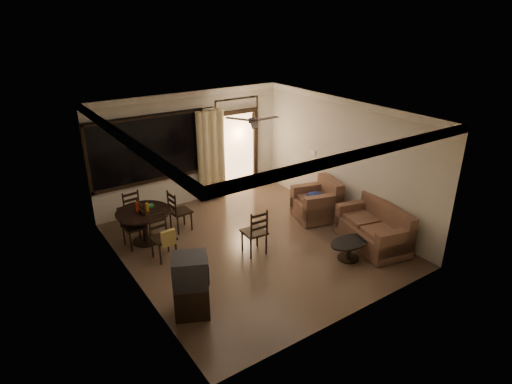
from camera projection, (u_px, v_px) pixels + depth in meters
ground at (253, 245)px, 8.99m from camera, size 5.50×5.50×0.00m
room_shell at (232, 137)px, 9.93m from camera, size 5.50×6.70×5.50m
dining_table at (144, 218)px, 8.91m from camera, size 1.13×1.13×0.93m
dining_chair_west at (136, 234)px, 8.85m from camera, size 0.45×0.45×0.95m
dining_chair_east at (180, 218)px, 9.49m from camera, size 0.45×0.45×0.95m
dining_chair_south at (164, 245)px, 8.39m from camera, size 0.45×0.50×0.95m
dining_chair_north at (130, 216)px, 9.58m from camera, size 0.45×0.45×0.95m
tv_cabinet at (191, 285)px, 6.76m from camera, size 0.71×0.68×1.06m
sofa at (375, 230)px, 8.88m from camera, size 1.19×1.76×0.86m
armchair at (318, 203)px, 10.01m from camera, size 1.13×1.13×0.93m
coffee_table at (349, 247)px, 8.39m from camera, size 0.88×0.53×0.38m
side_chair at (254, 240)px, 8.58m from camera, size 0.47×0.47×0.99m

